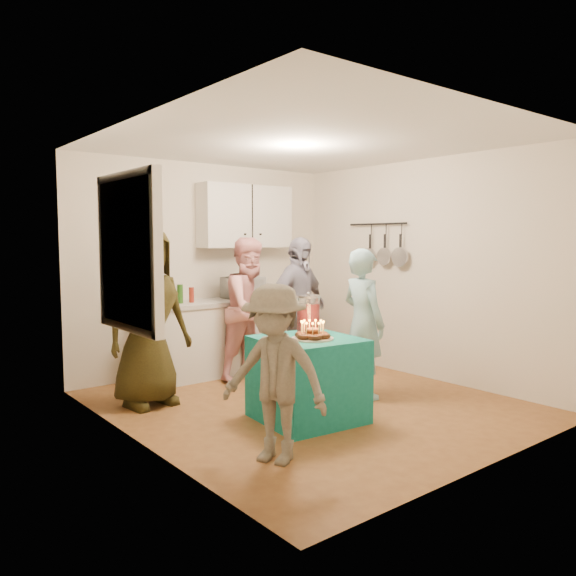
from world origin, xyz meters
TOP-DOWN VIEW (x-y plane):
  - floor at (0.00, 0.00)m, footprint 4.00×4.00m
  - ceiling at (0.00, 0.00)m, footprint 4.00×4.00m
  - back_wall at (0.00, 2.00)m, footprint 3.60×3.60m
  - left_wall at (-1.80, 0.00)m, footprint 4.00×4.00m
  - right_wall at (1.80, 0.00)m, footprint 4.00×4.00m
  - window_night at (-1.77, 0.30)m, footprint 0.04×1.00m
  - counter at (0.20, 1.70)m, footprint 2.20×0.58m
  - countertop at (0.20, 1.70)m, footprint 2.24×0.62m
  - upper_cabinet at (0.50, 1.85)m, footprint 1.30×0.30m
  - pot_rack at (1.72, 0.70)m, footprint 0.12×1.00m
  - microwave at (0.35, 1.70)m, footprint 0.50×0.35m
  - party_table at (-0.34, -0.36)m, footprint 0.94×0.94m
  - donut_cake at (-0.35, -0.44)m, footprint 0.38×0.38m
  - punch_jar at (-0.13, -0.13)m, footprint 0.22×0.22m
  - man_birthday at (0.61, -0.15)m, footprint 0.43×0.61m
  - woman_back_left at (-1.28, 0.98)m, footprint 0.92×0.64m
  - woman_back_center at (0.12, 1.19)m, footprint 0.92×0.77m
  - woman_back_right at (0.61, 0.92)m, footprint 1.05×0.61m
  - child_near_left at (-1.17, -0.95)m, footprint 0.80×0.99m

SIDE VIEW (x-z plane):
  - floor at x=0.00m, z-range 0.00..0.00m
  - party_table at x=-0.34m, z-range 0.00..0.76m
  - counter at x=0.20m, z-range 0.00..0.86m
  - child_near_left at x=-1.17m, z-range 0.00..1.33m
  - man_birthday at x=0.61m, z-range 0.00..1.56m
  - woman_back_center at x=0.12m, z-range 0.00..1.68m
  - woman_back_right at x=0.61m, z-range 0.00..1.68m
  - donut_cake at x=-0.35m, z-range 0.76..0.94m
  - countertop at x=0.20m, z-range 0.86..0.91m
  - woman_back_left at x=-1.28m, z-range 0.00..1.79m
  - punch_jar at x=-0.13m, z-range 0.76..1.10m
  - microwave at x=0.35m, z-range 0.91..1.18m
  - back_wall at x=0.00m, z-range 1.30..1.30m
  - left_wall at x=-1.80m, z-range 1.30..1.30m
  - right_wall at x=1.80m, z-range 1.30..1.30m
  - window_night at x=-1.77m, z-range 0.95..2.15m
  - pot_rack at x=1.72m, z-range 1.30..1.90m
  - upper_cabinet at x=0.50m, z-range 1.55..2.35m
  - ceiling at x=0.00m, z-range 2.60..2.60m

